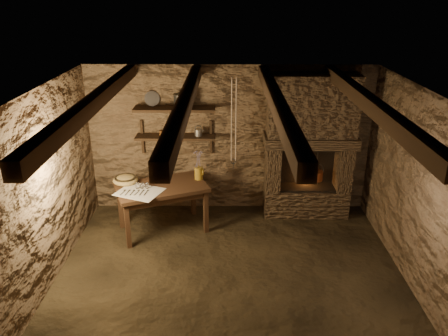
{
  "coord_description": "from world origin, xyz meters",
  "views": [
    {
      "loc": [
        -0.04,
        -4.68,
        3.46
      ],
      "look_at": [
        -0.08,
        0.9,
        1.16
      ],
      "focal_mm": 35.0,
      "sensor_mm": 36.0,
      "label": 1
    }
  ],
  "objects_px": {
    "stoneware_jug": "(199,167)",
    "red_pot": "(316,175)",
    "work_table": "(163,206)",
    "iron_stockpot": "(182,101)",
    "wooden_bowl": "(126,180)"
  },
  "relations": [
    {
      "from": "stoneware_jug",
      "to": "iron_stockpot",
      "type": "distance_m",
      "value": 1.03
    },
    {
      "from": "work_table",
      "to": "iron_stockpot",
      "type": "bearing_deg",
      "value": 42.93
    },
    {
      "from": "work_table",
      "to": "red_pot",
      "type": "bearing_deg",
      "value": -10.07
    },
    {
      "from": "iron_stockpot",
      "to": "red_pot",
      "type": "distance_m",
      "value": 2.41
    },
    {
      "from": "work_table",
      "to": "iron_stockpot",
      "type": "distance_m",
      "value": 1.62
    },
    {
      "from": "work_table",
      "to": "stoneware_jug",
      "type": "bearing_deg",
      "value": 2.62
    },
    {
      "from": "stoneware_jug",
      "to": "iron_stockpot",
      "type": "bearing_deg",
      "value": 116.27
    },
    {
      "from": "stoneware_jug",
      "to": "red_pot",
      "type": "xyz_separation_m",
      "value": [
        1.85,
        0.26,
        -0.23
      ]
    },
    {
      "from": "work_table",
      "to": "red_pot",
      "type": "height_order",
      "value": "red_pot"
    },
    {
      "from": "stoneware_jug",
      "to": "red_pot",
      "type": "bearing_deg",
      "value": 0.68
    },
    {
      "from": "iron_stockpot",
      "to": "red_pot",
      "type": "bearing_deg",
      "value": -3.26
    },
    {
      "from": "work_table",
      "to": "stoneware_jug",
      "type": "xyz_separation_m",
      "value": [
        0.55,
        0.25,
        0.54
      ]
    },
    {
      "from": "stoneware_jug",
      "to": "wooden_bowl",
      "type": "height_order",
      "value": "stoneware_jug"
    },
    {
      "from": "work_table",
      "to": "wooden_bowl",
      "type": "relative_size",
      "value": 3.95
    },
    {
      "from": "stoneware_jug",
      "to": "work_table",
      "type": "bearing_deg",
      "value": -162.58
    }
  ]
}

